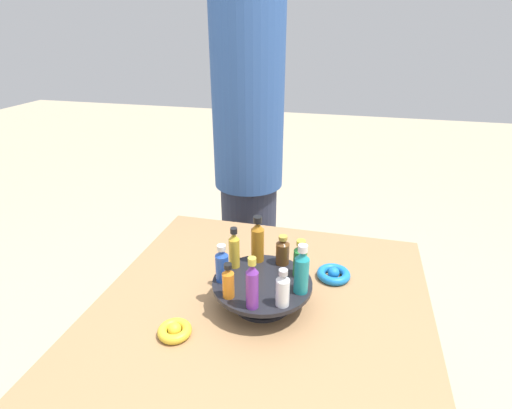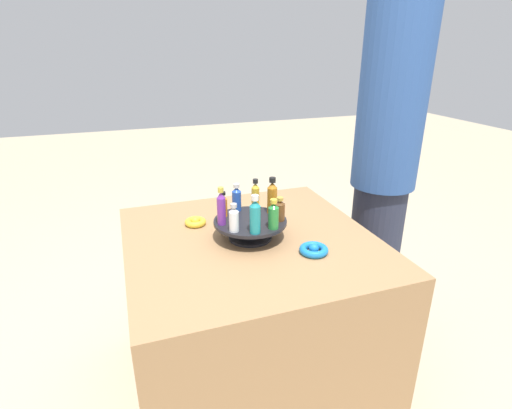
% 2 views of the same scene
% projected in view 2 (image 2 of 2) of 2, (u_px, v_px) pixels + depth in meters
% --- Properties ---
extents(ground_plane, '(12.00, 12.00, 0.00)m').
position_uv_depth(ground_plane, '(251.00, 379.00, 1.78)').
color(ground_plane, tan).
extents(party_table, '(0.93, 0.93, 0.70)m').
position_uv_depth(party_table, '(251.00, 314.00, 1.65)').
color(party_table, '#9E754C').
rests_on(party_table, ground_plane).
extents(display_stand, '(0.27, 0.27, 0.07)m').
position_uv_depth(display_stand, '(250.00, 226.00, 1.50)').
color(display_stand, black).
rests_on(display_stand, party_table).
extents(bottle_teal, '(0.04, 0.04, 0.14)m').
position_uv_depth(bottle_teal, '(255.00, 216.00, 1.37)').
color(bottle_teal, teal).
rests_on(bottle_teal, display_stand).
extents(bottle_green, '(0.04, 0.04, 0.11)m').
position_uv_depth(bottle_green, '(273.00, 215.00, 1.41)').
color(bottle_green, '#288438').
rests_on(bottle_green, display_stand).
extents(bottle_brown, '(0.04, 0.04, 0.09)m').
position_uv_depth(bottle_brown, '(280.00, 210.00, 1.48)').
color(bottle_brown, brown).
rests_on(bottle_brown, display_stand).
extents(bottle_amber, '(0.04, 0.04, 0.14)m').
position_uv_depth(bottle_amber, '(272.00, 197.00, 1.53)').
color(bottle_amber, '#AD6B19').
rests_on(bottle_amber, display_stand).
extents(bottle_gold, '(0.03, 0.03, 0.13)m').
position_uv_depth(bottle_gold, '(255.00, 195.00, 1.57)').
color(bottle_gold, gold).
rests_on(bottle_gold, display_stand).
extents(bottle_blue, '(0.04, 0.04, 0.11)m').
position_uv_depth(bottle_blue, '(237.00, 198.00, 1.56)').
color(bottle_blue, '#234CAD').
rests_on(bottle_blue, display_stand).
extents(bottle_orange, '(0.03, 0.03, 0.10)m').
position_uv_depth(bottle_orange, '(223.00, 205.00, 1.51)').
color(bottle_orange, orange).
rests_on(bottle_orange, display_stand).
extents(bottle_purple, '(0.03, 0.03, 0.14)m').
position_uv_depth(bottle_purple, '(221.00, 208.00, 1.43)').
color(bottle_purple, '#702D93').
rests_on(bottle_purple, display_stand).
extents(bottle_clear, '(0.03, 0.03, 0.10)m').
position_uv_depth(bottle_clear, '(234.00, 219.00, 1.39)').
color(bottle_clear, silver).
rests_on(bottle_clear, display_stand).
extents(ribbon_bow_gold, '(0.09, 0.09, 0.03)m').
position_uv_depth(ribbon_bow_gold, '(195.00, 222.00, 1.63)').
color(ribbon_bow_gold, gold).
rests_on(ribbon_bow_gold, party_table).
extents(ribbon_bow_blue, '(0.10, 0.10, 0.04)m').
position_uv_depth(ribbon_bow_blue, '(314.00, 250.00, 1.41)').
color(ribbon_bow_blue, blue).
rests_on(ribbon_bow_blue, party_table).
extents(person_figure, '(0.30, 0.30, 1.79)m').
position_uv_depth(person_figure, '(386.00, 154.00, 1.89)').
color(person_figure, '#282D42').
rests_on(person_figure, ground_plane).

